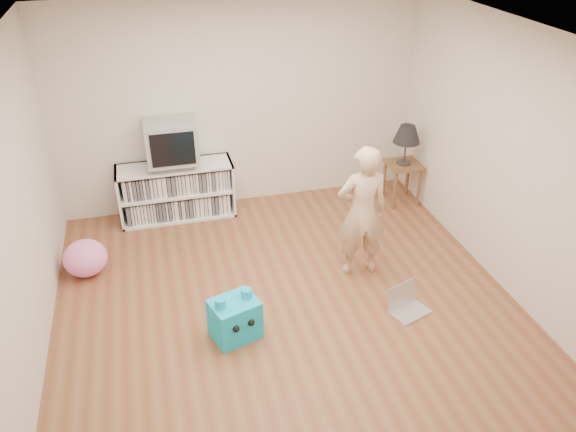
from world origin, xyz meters
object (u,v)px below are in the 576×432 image
at_px(table_lamp, 407,135).
at_px(laptop, 406,304).
at_px(media_unit, 177,190).
at_px(dvd_deck, 173,163).
at_px(side_table, 403,173).
at_px(person, 362,212).
at_px(plush_pink, 85,258).
at_px(plush_blue, 235,318).
at_px(crt_tv, 171,141).

distance_m(table_lamp, laptop, 2.40).
bearing_deg(media_unit, dvd_deck, -90.00).
distance_m(side_table, person, 1.75).
relative_size(media_unit, person, 0.96).
xyz_separation_m(side_table, plush_pink, (-3.93, -0.62, -0.22)).
relative_size(dvd_deck, plush_blue, 0.91).
distance_m(crt_tv, table_lamp, 2.89).
distance_m(laptop, plush_pink, 3.37).
bearing_deg(person, dvd_deck, -40.40).
relative_size(crt_tv, person, 0.41).
relative_size(plush_blue, plush_pink, 1.08).
relative_size(laptop, plush_pink, 0.97).
relative_size(side_table, table_lamp, 1.07).
relative_size(side_table, plush_pink, 1.20).
relative_size(dvd_deck, plush_pink, 0.98).
bearing_deg(side_table, table_lamp, 0.00).
xyz_separation_m(dvd_deck, table_lamp, (2.87, -0.37, 0.21)).
relative_size(crt_tv, laptop, 1.35).
height_order(media_unit, dvd_deck, dvd_deck).
bearing_deg(plush_pink, dvd_deck, 42.95).
relative_size(side_table, plush_blue, 1.11).
height_order(dvd_deck, crt_tv, crt_tv).
relative_size(media_unit, side_table, 2.55).
height_order(side_table, plush_blue, side_table).
xyz_separation_m(side_table, plush_blue, (-2.56, -2.00, -0.21)).
bearing_deg(dvd_deck, side_table, -7.36).
height_order(table_lamp, person, person).
xyz_separation_m(media_unit, crt_tv, (-0.00, -0.02, 0.67)).
relative_size(table_lamp, person, 0.35).
bearing_deg(plush_blue, laptop, -19.76).
xyz_separation_m(crt_tv, plush_blue, (0.30, -2.36, -0.82)).
relative_size(dvd_deck, laptop, 1.01).
height_order(media_unit, plush_pink, media_unit).
height_order(person, laptop, person).
height_order(crt_tv, person, person).
distance_m(media_unit, laptop, 3.16).
bearing_deg(plush_pink, side_table, 9.00).
distance_m(dvd_deck, plush_blue, 2.44).
height_order(dvd_deck, plush_blue, dvd_deck).
bearing_deg(media_unit, plush_pink, -136.60).
height_order(person, plush_blue, person).
distance_m(person, plush_blue, 1.69).
bearing_deg(side_table, person, -129.72).
height_order(media_unit, plush_blue, media_unit).
xyz_separation_m(table_lamp, person, (-1.10, -1.32, -0.21)).
xyz_separation_m(media_unit, plush_blue, (0.30, -2.38, -0.15)).
bearing_deg(plush_pink, media_unit, 43.40).
xyz_separation_m(media_unit, dvd_deck, (-0.00, -0.02, 0.39)).
bearing_deg(table_lamp, plush_blue, -142.07).
bearing_deg(media_unit, plush_blue, -82.79).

